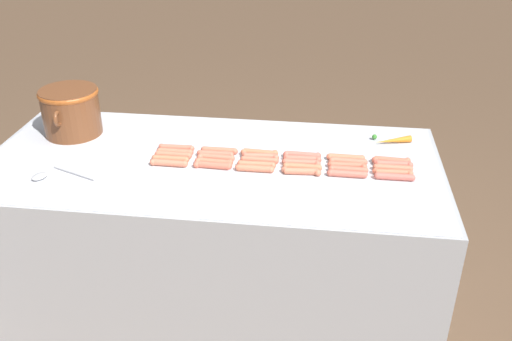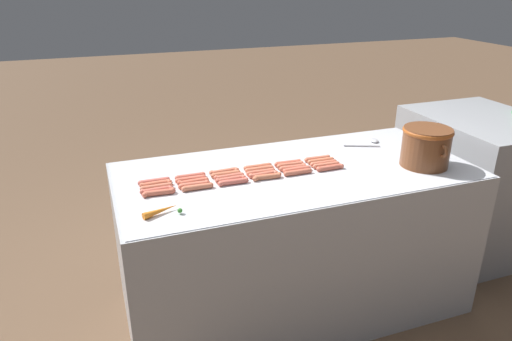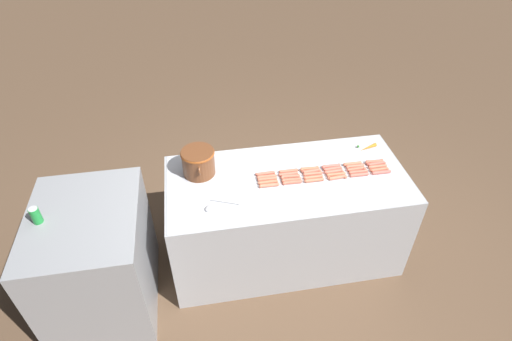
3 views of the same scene
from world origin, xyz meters
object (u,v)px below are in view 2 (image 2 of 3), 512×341
hot_dog_12 (156,187)px  hot_dog_21 (263,175)px  hot_dog_10 (290,165)px  hot_dog_9 (259,169)px  hot_dog_20 (231,179)px  hot_dog_28 (298,172)px  hot_dog_13 (193,181)px  hot_dog_0 (154,181)px  hot_dog_11 (321,161)px  hot_dog_26 (233,182)px  hot_dog_29 (330,168)px  hot_dog_8 (226,174)px  hot_dog_24 (159,193)px  hot_dog_3 (258,167)px  hot_dog_15 (261,172)px  carrot (162,211)px  hot_dog_22 (297,169)px  hot_dog_27 (267,177)px  hot_dog_25 (198,187)px  back_cabinet (475,181)px  hot_dog_2 (224,171)px  hot_dog_23 (326,165)px  hot_dog_6 (156,184)px  hot_dog_18 (157,190)px  hot_dog_5 (317,158)px  serving_spoon (370,142)px  hot_dog_14 (229,176)px  hot_dog_19 (194,185)px  hot_dog_17 (324,163)px  hot_dog_7 (191,179)px  hot_dog_16 (293,167)px  hot_dog_4 (288,163)px

hot_dog_12 → hot_dog_21: 0.55m
hot_dog_10 → hot_dog_9: bearing=-90.2°
hot_dog_20 → hot_dog_28: bearing=84.8°
hot_dog_9 → hot_dog_13: (0.04, -0.37, 0.00)m
hot_dog_0 → hot_dog_11: bearing=87.7°
hot_dog_26 → hot_dog_29: bearing=90.1°
hot_dog_8 → hot_dog_24: same height
hot_dog_3 → hot_dog_10: 0.18m
hot_dog_15 → hot_dog_29: size_ratio=1.00×
hot_dog_13 → carrot: (0.27, -0.20, 0.00)m
hot_dog_22 → hot_dog_8: bearing=-100.4°
hot_dog_27 → hot_dog_25: bearing=-89.8°
hot_dog_9 → back_cabinet: bearing=96.3°
hot_dog_2 → hot_dog_23: size_ratio=1.00×
hot_dog_6 → hot_dog_24: 0.11m
hot_dog_2 → hot_dog_13: bearing=-69.0°
back_cabinet → hot_dog_9: back_cabinet is taller
hot_dog_15 → hot_dog_0: bearing=-97.3°
hot_dog_8 → hot_dog_21: (0.07, 0.18, 0.00)m
hot_dog_8 → hot_dog_21: size_ratio=1.00×
hot_dog_8 → hot_dog_18: bearing=-78.8°
hot_dog_18 → hot_dog_24: size_ratio=1.00×
hot_dog_24 → hot_dog_20: bearing=95.1°
hot_dog_5 → hot_dog_27: (0.14, -0.36, 0.00)m
serving_spoon → hot_dog_14: bearing=-77.4°
hot_dog_3 → serving_spoon: hot_dog_3 is taller
hot_dog_5 → hot_dog_19: same height
hot_dog_27 → hot_dog_2: bearing=-127.5°
hot_dog_8 → hot_dog_14: size_ratio=1.00×
hot_dog_12 → hot_dog_27: 0.56m
hot_dog_5 → hot_dog_12: (0.07, -0.92, 0.00)m
hot_dog_8 → hot_dog_25: same height
back_cabinet → hot_dog_0: back_cabinet is taller
hot_dog_24 → carrot: (0.19, -0.02, 0.00)m
hot_dog_11 → hot_dog_25: size_ratio=1.00×
hot_dog_8 → hot_dog_28: bearing=74.0°
hot_dog_2 → hot_dog_17: size_ratio=1.00×
hot_dog_3 → carrot: carrot is taller
hot_dog_3 → hot_dog_19: 0.40m
hot_dog_20 → hot_dog_7: bearing=-110.7°
hot_dog_11 → serving_spoon: size_ratio=0.62×
hot_dog_2 → hot_dog_27: size_ratio=1.00×
hot_dog_29 → carrot: (0.19, -0.94, 0.00)m
hot_dog_3 → hot_dog_16: same height
hot_dog_10 → serving_spoon: (-0.19, 0.63, -0.01)m
hot_dog_4 → hot_dog_28: 0.14m
back_cabinet → hot_dog_21: bearing=-81.3°
hot_dog_14 → hot_dog_23: same height
hot_dog_15 → hot_dog_20: 0.18m
hot_dog_25 → hot_dog_29: size_ratio=1.00×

